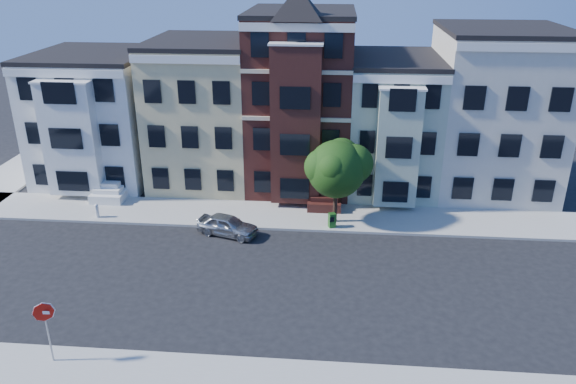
# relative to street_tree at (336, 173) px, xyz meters

# --- Properties ---
(ground) EXTENTS (120.00, 120.00, 0.00)m
(ground) POSITION_rel_street_tree_xyz_m (-2.67, -7.32, -3.42)
(ground) COLOR black
(far_sidewalk) EXTENTS (60.00, 4.00, 0.15)m
(far_sidewalk) POSITION_rel_street_tree_xyz_m (-2.67, 0.68, -3.34)
(far_sidewalk) COLOR #9E9B93
(far_sidewalk) RESTS_ON ground
(house_white) EXTENTS (8.00, 9.00, 9.00)m
(house_white) POSITION_rel_street_tree_xyz_m (-17.67, 7.18, 1.08)
(house_white) COLOR white
(house_white) RESTS_ON ground
(house_yellow) EXTENTS (7.00, 9.00, 10.00)m
(house_yellow) POSITION_rel_street_tree_xyz_m (-9.67, 7.18, 1.58)
(house_yellow) COLOR #D3BF84
(house_yellow) RESTS_ON ground
(house_brown) EXTENTS (7.00, 9.00, 12.00)m
(house_brown) POSITION_rel_street_tree_xyz_m (-2.67, 7.18, 2.58)
(house_brown) COLOR #3A1713
(house_brown) RESTS_ON ground
(house_green) EXTENTS (6.00, 9.00, 9.00)m
(house_green) POSITION_rel_street_tree_xyz_m (3.83, 7.18, 1.08)
(house_green) COLOR #A8B69C
(house_green) RESTS_ON ground
(house_cream) EXTENTS (8.00, 9.00, 11.00)m
(house_cream) POSITION_rel_street_tree_xyz_m (10.83, 7.18, 2.08)
(house_cream) COLOR beige
(house_cream) RESTS_ON ground
(street_tree) EXTENTS (5.63, 5.63, 6.53)m
(street_tree) POSITION_rel_street_tree_xyz_m (0.00, 0.00, 0.00)
(street_tree) COLOR #214D11
(street_tree) RESTS_ON far_sidewalk
(parked_car) EXTENTS (4.01, 2.52, 1.27)m
(parked_car) POSITION_rel_street_tree_xyz_m (-6.44, -2.12, -2.78)
(parked_car) COLOR #A4A7AC
(parked_car) RESTS_ON ground
(newspaper_box) EXTENTS (0.51, 0.49, 0.91)m
(newspaper_box) POSITION_rel_street_tree_xyz_m (-0.16, -0.82, -2.81)
(newspaper_box) COLOR #1D561B
(newspaper_box) RESTS_ON far_sidewalk
(fire_hydrant) EXTENTS (0.34, 0.34, 0.73)m
(fire_hydrant) POSITION_rel_street_tree_xyz_m (-15.15, -0.72, -2.90)
(fire_hydrant) COLOR silver
(fire_hydrant) RESTS_ON far_sidewalk
(stop_sign) EXTENTS (0.89, 0.19, 3.20)m
(stop_sign) POSITION_rel_street_tree_xyz_m (-11.51, -14.23, -1.67)
(stop_sign) COLOR #B51008
(stop_sign) RESTS_ON near_sidewalk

